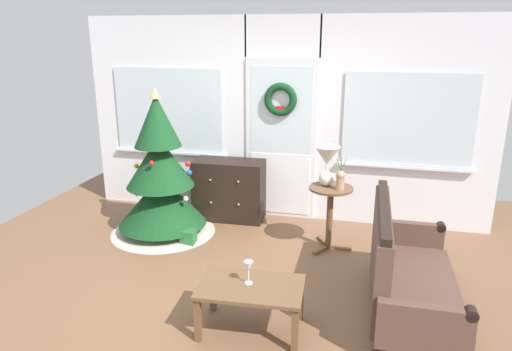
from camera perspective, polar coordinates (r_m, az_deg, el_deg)
The scene contains 11 objects.
ground_plane at distance 4.50m, azimuth -2.39°, elevation -14.25°, with size 6.76×6.76×0.00m, color brown.
back_wall_with_door at distance 5.97m, azimuth 3.13°, elevation 6.81°, with size 5.20×0.19×2.55m.
christmas_tree at distance 5.67m, azimuth -11.54°, elevation -0.87°, with size 1.26×1.26×1.75m.
dresser_cabinet at distance 6.06m, azimuth -3.31°, elevation -1.75°, with size 0.92×0.47×0.78m.
settee_sofa at distance 4.30m, azimuth 17.36°, elevation -10.96°, with size 0.73×1.63×0.96m.
side_table at distance 5.23m, azimuth 9.02°, elevation -3.61°, with size 0.50×0.48×0.73m.
table_lamp at distance 5.12m, azimuth 8.65°, elevation 1.80°, with size 0.28×0.28×0.44m.
flower_vase at distance 5.06m, azimuth 10.26°, elevation -0.44°, with size 0.11×0.10×0.35m.
coffee_table at distance 3.86m, azimuth -0.63°, elevation -14.01°, with size 0.87×0.57×0.40m.
wine_glass at distance 3.79m, azimuth -0.92°, elevation -11.14°, with size 0.08×0.08×0.20m.
gift_box at distance 5.49m, azimuth -8.25°, elevation -7.42°, with size 0.17×0.15×0.17m, color #266633.
Camera 1 is at (1.11, -3.69, 2.33)m, focal length 32.82 mm.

